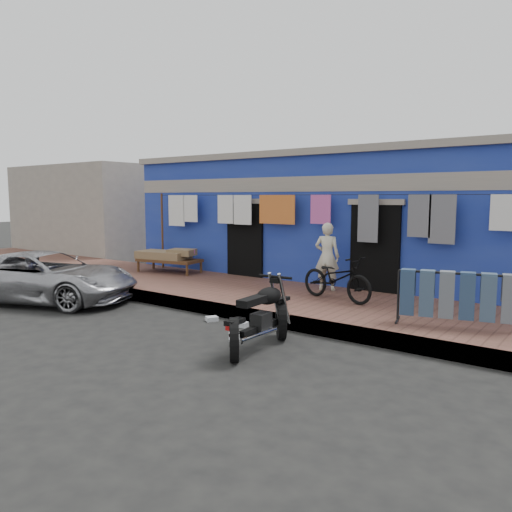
{
  "coord_description": "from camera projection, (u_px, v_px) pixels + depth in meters",
  "views": [
    {
      "loc": [
        5.57,
        -5.44,
        2.25
      ],
      "look_at": [
        0.0,
        2.0,
        1.15
      ],
      "focal_mm": 35.0,
      "sensor_mm": 36.0,
      "label": 1
    }
  ],
  "objects": [
    {
      "name": "ground",
      "position": [
        181.0,
        340.0,
        7.91
      ],
      "size": [
        80.0,
        80.0,
        0.0
      ],
      "primitive_type": "plane",
      "color": "black",
      "rests_on": "ground"
    },
    {
      "name": "sidewalk",
      "position": [
        285.0,
        301.0,
        10.28
      ],
      "size": [
        28.0,
        3.0,
        0.25
      ],
      "primitive_type": "cube",
      "color": "brown",
      "rests_on": "ground"
    },
    {
      "name": "curb",
      "position": [
        241.0,
        314.0,
        9.13
      ],
      "size": [
        28.0,
        0.1,
        0.25
      ],
      "primitive_type": "cube",
      "color": "gray",
      "rests_on": "ground"
    },
    {
      "name": "building",
      "position": [
        368.0,
        218.0,
        13.27
      ],
      "size": [
        12.2,
        5.2,
        3.36
      ],
      "color": "#1C3098",
      "rests_on": "ground"
    },
    {
      "name": "neighbor_left",
      "position": [
        110.0,
        211.0,
        19.82
      ],
      "size": [
        6.0,
        5.0,
        3.4
      ],
      "primitive_type": "cube",
      "color": "#9E9384",
      "rests_on": "ground"
    },
    {
      "name": "clothesline",
      "position": [
        300.0,
        216.0,
        11.33
      ],
      "size": [
        10.06,
        0.06,
        2.1
      ],
      "color": "brown",
      "rests_on": "sidewalk"
    },
    {
      "name": "car",
      "position": [
        46.0,
        276.0,
        10.69
      ],
      "size": [
        4.4,
        3.23,
        1.13
      ],
      "primitive_type": "imported",
      "rotation": [
        0.0,
        0.0,
        1.97
      ],
      "color": "#A5A5A9",
      "rests_on": "ground"
    },
    {
      "name": "seated_person",
      "position": [
        327.0,
        256.0,
        10.7
      ],
      "size": [
        0.6,
        0.47,
        1.46
      ],
      "primitive_type": "imported",
      "rotation": [
        0.0,
        0.0,
        3.39
      ],
      "color": "beige",
      "rests_on": "sidewalk"
    },
    {
      "name": "bicycle",
      "position": [
        337.0,
        273.0,
        9.67
      ],
      "size": [
        1.74,
        0.92,
        1.07
      ],
      "primitive_type": "imported",
      "rotation": [
        0.0,
        0.0,
        1.35
      ],
      "color": "black",
      "rests_on": "sidewalk"
    },
    {
      "name": "motorcycle",
      "position": [
        259.0,
        315.0,
        7.36
      ],
      "size": [
        0.79,
        1.7,
        1.05
      ],
      "primitive_type": null,
      "rotation": [
        0.0,
        0.0,
        0.07
      ],
      "color": "black",
      "rests_on": "ground"
    },
    {
      "name": "charpoy",
      "position": [
        169.0,
        261.0,
        13.32
      ],
      "size": [
        2.08,
        1.45,
        0.6
      ],
      "primitive_type": null,
      "rotation": [
        0.0,
        0.0,
        0.17
      ],
      "color": "brown",
      "rests_on": "sidewalk"
    },
    {
      "name": "jeans_rack",
      "position": [
        457.0,
        298.0,
        7.72
      ],
      "size": [
        2.02,
        1.26,
        0.89
      ],
      "primitive_type": null,
      "rotation": [
        0.0,
        0.0,
        0.25
      ],
      "color": "black",
      "rests_on": "sidewalk"
    },
    {
      "name": "litter_a",
      "position": [
        242.0,
        324.0,
        8.69
      ],
      "size": [
        0.22,
        0.18,
        0.09
      ],
      "primitive_type": "cube",
      "rotation": [
        0.0,
        0.0,
        0.16
      ],
      "color": "silver",
      "rests_on": "ground"
    },
    {
      "name": "litter_b",
      "position": [
        238.0,
        325.0,
        8.69
      ],
      "size": [
        0.2,
        0.2,
        0.08
      ],
      "primitive_type": "cube",
      "rotation": [
        0.0,
        0.0,
        0.79
      ],
      "color": "silver",
      "rests_on": "ground"
    },
    {
      "name": "litter_c",
      "position": [
        212.0,
        319.0,
        9.1
      ],
      "size": [
        0.24,
        0.26,
        0.08
      ],
      "primitive_type": "cube",
      "rotation": [
        0.0,
        0.0,
        1.08
      ],
      "color": "silver",
      "rests_on": "ground"
    }
  ]
}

